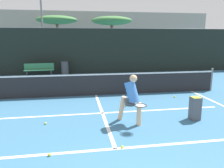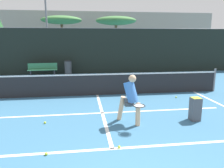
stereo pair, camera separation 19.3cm
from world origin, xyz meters
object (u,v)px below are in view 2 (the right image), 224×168
at_px(ball_hopper, 195,108).
at_px(trash_bin, 68,68).
at_px(player_practicing, 130,97).
at_px(parked_car, 34,60).
at_px(courtside_bench, 43,69).

height_order(ball_hopper, trash_bin, trash_bin).
xyz_separation_m(player_practicing, parked_car, (-5.29, 12.91, -0.15)).
relative_size(player_practicing, parked_car, 0.32).
distance_m(player_practicing, trash_bin, 9.09).
distance_m(player_practicing, parked_car, 13.95).
height_order(courtside_bench, trash_bin, trash_bin).
bearing_deg(player_practicing, parked_car, 161.76).
bearing_deg(trash_bin, courtside_bench, -172.94).
xyz_separation_m(player_practicing, courtside_bench, (-3.90, 8.60, -0.31)).
distance_m(trash_bin, parked_car, 5.09).
distance_m(player_practicing, ball_hopper, 2.05).
relative_size(courtside_bench, parked_car, 0.41).
xyz_separation_m(ball_hopper, parked_car, (-7.30, 12.93, 0.26)).
relative_size(ball_hopper, parked_car, 0.16).
bearing_deg(ball_hopper, parked_car, 119.45).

